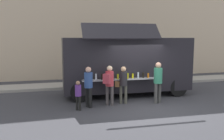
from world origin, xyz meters
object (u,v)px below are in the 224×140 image
object	(u,v)px
food_truck_main	(126,64)
customer_rear_waiting	(88,83)
trash_bin	(180,75)
customer_front_ordering	(123,82)
child_near_queue	(78,93)
customer_extra_browsing	(158,79)
customer_mid_with_backpack	(109,81)

from	to	relation	value
food_truck_main	customer_rear_waiting	bearing A→B (deg)	-137.84
trash_bin	customer_front_ordering	xyz separation A→B (m)	(-5.16, -3.95, 0.51)
child_near_queue	food_truck_main	bearing A→B (deg)	-0.31
food_truck_main	customer_front_ordering	size ratio (longest dim) A/B	3.86
food_truck_main	customer_extra_browsing	bearing A→B (deg)	-65.18
customer_rear_waiting	customer_extra_browsing	size ratio (longest dim) A/B	0.94
trash_bin	customer_rear_waiting	world-z (taller)	customer_rear_waiting
customer_mid_with_backpack	customer_extra_browsing	size ratio (longest dim) A/B	0.94
customer_rear_waiting	customer_front_ordering	bearing A→B (deg)	-19.71
trash_bin	customer_mid_with_backpack	world-z (taller)	customer_mid_with_backpack
trash_bin	child_near_queue	bearing A→B (deg)	-148.06
food_truck_main	child_near_queue	xyz separation A→B (m)	(-2.64, -2.13, -0.84)
trash_bin	customer_front_ordering	world-z (taller)	customer_front_ordering
customer_extra_browsing	child_near_queue	size ratio (longest dim) A/B	1.52
customer_rear_waiting	customer_extra_browsing	xyz separation A→B (m)	(2.99, -0.14, 0.07)
trash_bin	customer_mid_with_backpack	size ratio (longest dim) A/B	0.52
customer_mid_with_backpack	customer_extra_browsing	bearing A→B (deg)	-54.63
trash_bin	customer_extra_browsing	xyz separation A→B (m)	(-3.69, -4.27, 0.62)
customer_front_ordering	customer_rear_waiting	size ratio (longest dim) A/B	0.96
trash_bin	child_near_queue	size ratio (longest dim) A/B	0.75
trash_bin	customer_extra_browsing	world-z (taller)	customer_extra_browsing
customer_extra_browsing	child_near_queue	bearing A→B (deg)	70.45
customer_front_ordering	customer_mid_with_backpack	xyz separation A→B (m)	(-0.65, -0.14, 0.07)
customer_extra_browsing	child_near_queue	world-z (taller)	customer_extra_browsing
food_truck_main	trash_bin	size ratio (longest dim) A/B	7.12
trash_bin	customer_mid_with_backpack	xyz separation A→B (m)	(-5.80, -4.09, 0.59)
trash_bin	customer_front_ordering	size ratio (longest dim) A/B	0.54
child_near_queue	customer_rear_waiting	bearing A→B (deg)	-5.02
trash_bin	child_near_queue	world-z (taller)	child_near_queue
customer_front_ordering	child_near_queue	world-z (taller)	customer_front_ordering
customer_front_ordering	customer_extra_browsing	world-z (taller)	customer_extra_browsing
food_truck_main	customer_extra_browsing	world-z (taller)	food_truck_main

